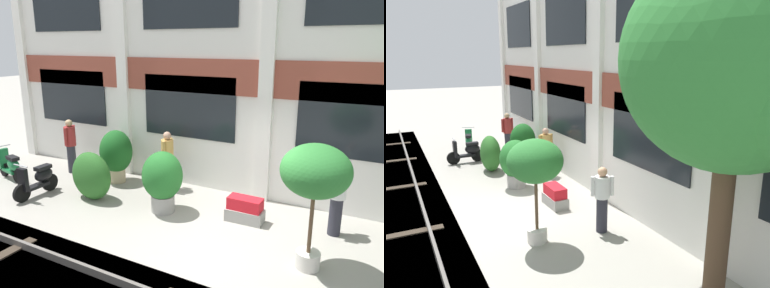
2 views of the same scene
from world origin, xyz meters
TOP-DOWN VIEW (x-y plane):
  - ground_plane at (0.00, 0.00)m, footprint 80.00×80.00m
  - apartment_facade at (0.00, 2.64)m, footprint 17.80×0.64m
  - rail_tracks at (-0.00, -2.97)m, footprint 25.44×2.80m
  - broadleaf_tree at (4.93, 1.72)m, footprint 3.57×3.40m
  - potted_plant_low_pan at (1.74, -0.20)m, footprint 1.19×1.19m
  - potted_plant_ribbed_drum at (-4.13, 1.59)m, footprint 0.95×0.95m
  - potted_plant_square_trough at (0.08, 0.98)m, footprint 0.87×0.45m
  - potted_plant_fluted_column at (-1.85, 0.54)m, footprint 0.98×0.98m
  - scooter_near_curb at (-6.96, 0.17)m, footprint 1.37×0.58m
  - scooter_second_parked at (-5.29, -0.24)m, footprint 0.50×1.38m
  - resident_by_doorway at (1.96, 1.32)m, footprint 0.34×0.50m
  - resident_watching_tracks at (-5.91, 1.56)m, footprint 0.34×0.52m
  - resident_near_plants at (-2.53, 1.83)m, footprint 0.34×0.53m
  - topiary_hedge at (-3.88, 0.29)m, footprint 1.33×0.84m

SIDE VIEW (x-z plane):
  - rail_tracks at x=0.00m, z-range -0.35..0.08m
  - ground_plane at x=0.00m, z-range 0.00..0.00m
  - potted_plant_square_trough at x=0.08m, z-range -0.01..0.56m
  - scooter_near_curb at x=-6.96m, z-range -0.05..0.93m
  - scooter_second_parked at x=-5.29m, z-range -0.05..0.93m
  - topiary_hedge at x=-3.88m, z-range 0.00..1.25m
  - resident_by_doorway at x=1.96m, z-range 0.05..1.61m
  - potted_plant_fluted_column at x=-1.85m, z-range 0.09..1.58m
  - potted_plant_ribbed_drum at x=-4.13m, z-range 0.09..1.64m
  - resident_near_plants at x=-2.53m, z-range 0.06..1.69m
  - resident_watching_tracks at x=-5.91m, z-range 0.06..1.75m
  - potted_plant_low_pan at x=1.74m, z-range 0.62..2.93m
  - broadleaf_tree at x=4.93m, z-range 1.03..6.64m
  - apartment_facade at x=0.00m, z-range -0.03..8.67m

